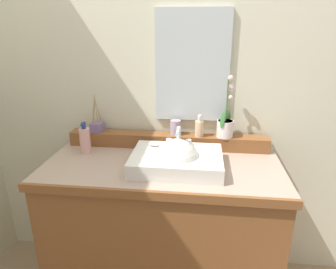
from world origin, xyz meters
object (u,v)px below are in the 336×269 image
object	(u,v)px
soap_dispenser	(199,128)
reed_diffuser	(97,127)
soap_bar	(155,144)
potted_plant	(226,124)
tumbler_cup	(176,127)
sink_basin	(177,161)
lotion_bottle	(85,140)

from	to	relation	value
soap_dispenser	reed_diffuser	size ratio (longest dim) A/B	0.56
soap_bar	potted_plant	xyz separation A→B (m)	(0.39, 0.18, 0.07)
tumbler_cup	reed_diffuser	distance (m)	0.49
sink_basin	lotion_bottle	bearing A→B (deg)	165.15
soap_bar	potted_plant	size ratio (longest dim) A/B	0.19
soap_bar	potted_plant	bearing A→B (deg)	24.42
soap_dispenser	sink_basin	bearing A→B (deg)	-112.27
sink_basin	soap_dispenser	bearing A→B (deg)	67.73
reed_diffuser	lotion_bottle	world-z (taller)	reed_diffuser
soap_dispenser	soap_bar	bearing A→B (deg)	-145.16
reed_diffuser	lotion_bottle	bearing A→B (deg)	-100.01
sink_basin	potted_plant	xyz separation A→B (m)	(0.26, 0.28, 0.12)
soap_dispenser	lotion_bottle	world-z (taller)	soap_dispenser
tumbler_cup	potted_plant	bearing A→B (deg)	-1.28
sink_basin	lotion_bottle	xyz separation A→B (m)	(-0.55, 0.15, 0.04)
soap_bar	potted_plant	distance (m)	0.44
reed_diffuser	lotion_bottle	distance (m)	0.15
soap_bar	lotion_bottle	bearing A→B (deg)	174.21
soap_bar	tumbler_cup	xyz separation A→B (m)	(0.10, 0.19, 0.04)
tumbler_cup	lotion_bottle	bearing A→B (deg)	-164.63
tumbler_cup	lotion_bottle	xyz separation A→B (m)	(-0.52, -0.14, -0.05)
potted_plant	soap_dispenser	distance (m)	0.16
soap_dispenser	potted_plant	bearing A→B (deg)	4.16
soap_dispenser	tumbler_cup	xyz separation A→B (m)	(-0.14, 0.02, -0.01)
potted_plant	tumbler_cup	xyz separation A→B (m)	(-0.30, 0.01, -0.03)
potted_plant	reed_diffuser	xyz separation A→B (m)	(-0.79, 0.01, -0.05)
sink_basin	soap_bar	bearing A→B (deg)	141.45
sink_basin	soap_bar	xyz separation A→B (m)	(-0.13, 0.10, 0.05)
soap_dispenser	reed_diffuser	xyz separation A→B (m)	(-0.64, 0.02, -0.02)
reed_diffuser	lotion_bottle	size ratio (longest dim) A/B	1.25
soap_dispenser	tumbler_cup	distance (m)	0.14
potted_plant	lotion_bottle	xyz separation A→B (m)	(-0.81, -0.14, -0.08)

